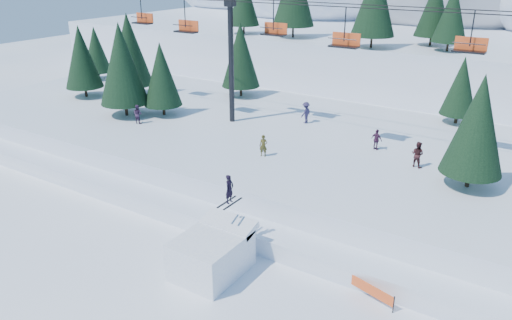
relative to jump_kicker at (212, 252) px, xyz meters
The scene contains 9 objects.
ground 2.83m from the jump_kicker, 103.91° to the right, with size 160.00×160.00×0.00m, color white.
mid_shelf 15.50m from the jump_kicker, 92.30° to the left, with size 70.00×22.00×2.50m, color white.
berm 5.55m from the jump_kicker, 96.47° to the left, with size 70.00×6.00×1.10m, color white.
jump_kicker is the anchor object (origin of this frame).
chairlift 17.56m from the jump_kicker, 89.26° to the left, with size 46.00×3.21×10.28m.
conifer_stand 17.37m from the jump_kicker, 81.32° to the left, with size 63.95×17.18×9.56m.
distant_skiers 15.62m from the jump_kicker, 92.00° to the left, with size 32.23×9.83×1.78m.
banner_near 8.00m from the jump_kicker, 16.17° to the left, with size 2.75×0.83×0.90m.
banner_far 11.11m from the jump_kicker, 16.76° to the left, with size 2.86×0.11×0.90m.
Camera 1 is at (14.41, -14.86, 15.17)m, focal length 35.00 mm.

